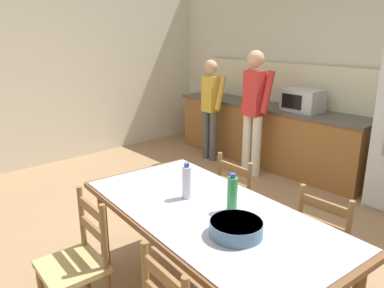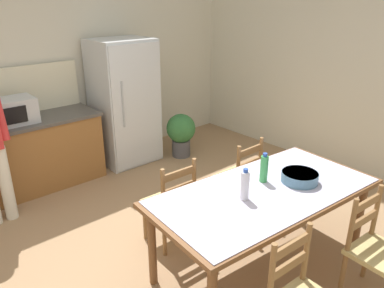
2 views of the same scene
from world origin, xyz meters
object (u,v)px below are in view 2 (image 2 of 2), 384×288
Objects in this scene: chair_side_near_right at (375,250)px; bottle_near_centre at (245,185)px; dining_table at (265,198)px; chair_side_far_left at (171,203)px; refrigerator at (125,102)px; serving_bowl at (300,177)px; chair_side_far_right at (239,178)px; bottle_off_centre at (264,168)px; microwave at (12,111)px; potted_plant at (181,132)px.

bottle_near_centre is at bearing 131.32° from chair_side_near_right.
chair_side_far_left is (-0.38, 0.82, -0.27)m from dining_table.
serving_bowl is (-0.06, -2.96, -0.05)m from refrigerator.
serving_bowl is at bearing -91.09° from refrigerator.
bottle_near_centre is (-0.65, -2.83, 0.02)m from refrigerator.
chair_side_far_right is (0.52, 0.74, -0.27)m from dining_table.
bottle_off_centre is (0.36, 0.09, 0.00)m from bottle_near_centre.
serving_bowl is (1.45, -2.97, -0.22)m from microwave.
microwave is 0.55× the size of chair_side_far_left.
microwave is at bearing 113.88° from bottle_off_centre.
serving_bowl is 0.82m from chair_side_near_right.
bottle_near_centre is 1.15m from chair_side_near_right.
bottle_off_centre is 2.56m from potted_plant.
serving_bowl is 0.35× the size of chair_side_far_right.
bottle_near_centre is 0.37m from bottle_off_centre.
bottle_near_centre and bottle_off_centre have the same top height.
bottle_off_centre is at bearing 45.95° from dining_table.
refrigerator is at bearing -0.72° from microwave.
bottle_off_centre is 0.30× the size of chair_side_near_right.
bottle_off_centre is at bearing 126.95° from chair_side_far_left.
refrigerator reaches higher than bottle_off_centre.
microwave reaches higher than chair_side_near_right.
chair_side_near_right is 3.32m from potted_plant.
dining_table is 7.69× the size of bottle_off_centre.
bottle_near_centre is at bearing 42.89° from chair_side_far_right.
chair_side_far_right reaches higher than dining_table.
microwave is at bearing 111.14° from dining_table.
chair_side_far_left is at bearing 99.29° from bottle_near_centre.
serving_bowl is 1.24m from chair_side_far_left.
chair_side_near_right is at bearing 84.66° from chair_side_far_right.
chair_side_near_right is at bearing -86.91° from serving_bowl.
serving_bowl is 2.67m from potted_plant.
refrigerator is 6.58× the size of bottle_near_centre.
potted_plant is (0.98, 2.31, -0.53)m from bottle_off_centre.
serving_bowl is (0.59, -0.12, -0.07)m from bottle_near_centre.
refrigerator is 0.95m from potted_plant.
chair_side_far_left reaches higher than dining_table.
refrigerator is at bearing 88.91° from serving_bowl.
refrigerator is 6.58× the size of bottle_off_centre.
serving_bowl is (0.34, -0.10, 0.13)m from dining_table.
potted_plant is (0.57, 1.68, -0.06)m from chair_side_far_right.
chair_side_far_left is (-0.78, -2.03, -0.45)m from refrigerator.
microwave is 1.56× the size of serving_bowl.
refrigerator is 5.55× the size of serving_bowl.
refrigerator is 1.95× the size of chair_side_far_left.
bottle_near_centre is 1.00× the size of bottle_off_centre.
chair_side_far_left is 0.90m from chair_side_far_right.
dining_table is at bearing 119.41° from chair_side_near_right.
chair_side_near_right is at bearing -90.27° from refrigerator.
microwave is 1.85× the size of bottle_near_centre.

